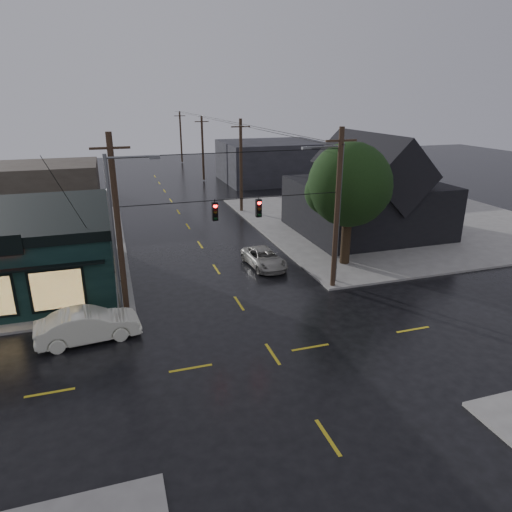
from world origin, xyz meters
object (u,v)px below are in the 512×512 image
object	(u,v)px
corner_tree	(350,185)
sedan_cream	(88,325)
utility_pole_ne	(332,287)
utility_pole_nw	(127,315)
suv_silver	(264,258)

from	to	relation	value
corner_tree	sedan_cream	xyz separation A→B (m)	(-17.74, -5.92, -5.09)
utility_pole_ne	sedan_cream	xyz separation A→B (m)	(-14.97, -2.35, 0.84)
corner_tree	utility_pole_nw	xyz separation A→B (m)	(-15.77, -3.57, -5.93)
corner_tree	suv_silver	xyz separation A→B (m)	(-5.81, 1.40, -5.28)
suv_silver	utility_pole_ne	bearing A→B (deg)	-62.93
utility_pole_ne	sedan_cream	size ratio (longest dim) A/B	2.00
utility_pole_nw	utility_pole_ne	world-z (taller)	same
utility_pole_nw	suv_silver	xyz separation A→B (m)	(9.96, 4.97, 0.65)
corner_tree	suv_silver	size ratio (longest dim) A/B	1.87
utility_pole_nw	suv_silver	size ratio (longest dim) A/B	2.17
utility_pole_nw	sedan_cream	world-z (taller)	utility_pole_nw
utility_pole_ne	utility_pole_nw	bearing A→B (deg)	180.00
utility_pole_nw	utility_pole_ne	bearing A→B (deg)	0.00
utility_pole_ne	suv_silver	bearing A→B (deg)	121.49
utility_pole_ne	suv_silver	distance (m)	5.86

